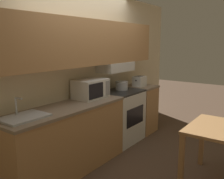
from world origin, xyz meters
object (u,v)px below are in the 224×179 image
toaster (139,81)px  sink_basin (24,117)px  cooking_pot (122,85)px  microwave (91,89)px  stove_range (121,116)px  dining_table (223,137)px

toaster → sink_basin: sink_basin is taller
cooking_pot → microwave: 0.83m
sink_basin → stove_range: bearing=0.1°
toaster → microwave: bearing=176.5°
stove_range → microwave: microwave is taller
stove_range → microwave: 0.95m
cooking_pot → sink_basin: size_ratio=0.61×
cooking_pot → dining_table: cooking_pot is taller
cooking_pot → toaster: (0.51, -0.07, 0.02)m
cooking_pot → toaster: bearing=-7.6°
stove_range → toaster: (0.60, -0.01, 0.55)m
microwave → toaster: size_ratio=1.96×
toaster → sink_basin: bearing=179.9°
stove_range → sink_basin: size_ratio=1.82×
dining_table → stove_range: bearing=75.4°
cooking_pot → sink_basin: sink_basin is taller
toaster → dining_table: (-1.06, -1.76, -0.38)m
cooking_pot → dining_table: (-0.55, -1.83, -0.37)m
toaster → dining_table: 2.09m
dining_table → microwave: bearing=98.3°
dining_table → cooking_pot: bearing=73.2°
stove_range → sink_basin: 2.01m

